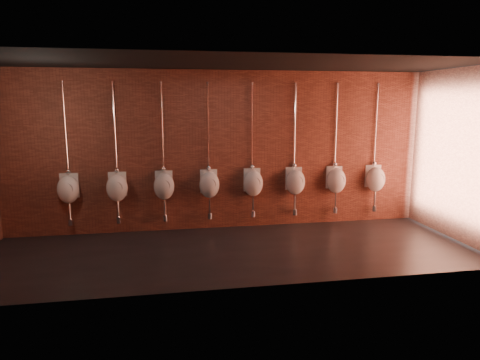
% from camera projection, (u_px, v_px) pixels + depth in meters
% --- Properties ---
extents(ground, '(8.50, 8.50, 0.00)m').
position_uv_depth(ground, '(234.00, 251.00, 7.48)').
color(ground, black).
rests_on(ground, ground).
extents(room_shell, '(8.54, 3.04, 3.22)m').
position_uv_depth(room_shell, '(234.00, 136.00, 7.12)').
color(room_shell, black).
rests_on(room_shell, ground).
extents(urinal_0, '(0.43, 0.38, 2.72)m').
position_uv_depth(urinal_0, '(68.00, 189.00, 8.11)').
color(urinal_0, white).
rests_on(urinal_0, ground).
extents(urinal_1, '(0.43, 0.38, 2.72)m').
position_uv_depth(urinal_1, '(117.00, 187.00, 8.27)').
color(urinal_1, white).
rests_on(urinal_1, ground).
extents(urinal_2, '(0.43, 0.38, 2.72)m').
position_uv_depth(urinal_2, '(164.00, 186.00, 8.42)').
color(urinal_2, white).
rests_on(urinal_2, ground).
extents(urinal_3, '(0.43, 0.38, 2.72)m').
position_uv_depth(urinal_3, '(209.00, 184.00, 8.57)').
color(urinal_3, white).
rests_on(urinal_3, ground).
extents(urinal_4, '(0.43, 0.38, 2.72)m').
position_uv_depth(urinal_4, '(253.00, 183.00, 8.73)').
color(urinal_4, white).
rests_on(urinal_4, ground).
extents(urinal_5, '(0.43, 0.38, 2.72)m').
position_uv_depth(urinal_5, '(295.00, 181.00, 8.88)').
color(urinal_5, white).
rests_on(urinal_5, ground).
extents(urinal_6, '(0.43, 0.38, 2.72)m').
position_uv_depth(urinal_6, '(336.00, 180.00, 9.04)').
color(urinal_6, white).
rests_on(urinal_6, ground).
extents(urinal_7, '(0.43, 0.38, 2.72)m').
position_uv_depth(urinal_7, '(375.00, 179.00, 9.19)').
color(urinal_7, white).
rests_on(urinal_7, ground).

